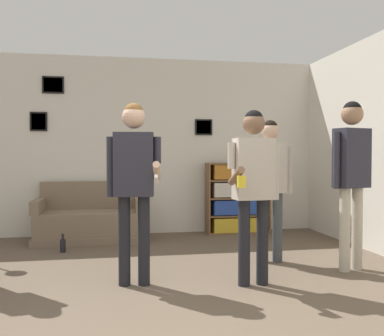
{
  "coord_description": "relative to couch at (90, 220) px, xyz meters",
  "views": [
    {
      "loc": [
        -0.27,
        -2.79,
        1.2
      ],
      "look_at": [
        0.56,
        1.91,
        1.06
      ],
      "focal_mm": 40.0,
      "sensor_mm": 36.0,
      "label": 1
    }
  ],
  "objects": [
    {
      "name": "wall_back",
      "position": [
        0.64,
        0.42,
        1.07
      ],
      "size": [
        8.12,
        0.08,
        2.7
      ],
      "color": "silver",
      "rests_on": "ground_plane"
    },
    {
      "name": "wall_right",
      "position": [
        3.53,
        -1.52,
        1.07
      ],
      "size": [
        0.06,
        6.22,
        2.7
      ],
      "color": "silver",
      "rests_on": "ground_plane"
    },
    {
      "name": "couch",
      "position": [
        0.0,
        0.0,
        0.0
      ],
      "size": [
        1.5,
        0.8,
        0.82
      ],
      "color": "#7A6651",
      "rests_on": "ground_plane"
    },
    {
      "name": "bookshelf",
      "position": [
        2.23,
        0.2,
        0.26
      ],
      "size": [
        0.98,
        0.3,
        1.09
      ],
      "color": "brown",
      "rests_on": "ground_plane"
    },
    {
      "name": "person_player_foreground_center",
      "position": [
        0.53,
        -2.25,
        0.76
      ],
      "size": [
        0.5,
        0.49,
        1.69
      ],
      "color": "black",
      "rests_on": "ground_plane"
    },
    {
      "name": "person_watcher_holding_cup",
      "position": [
        1.62,
        -2.44,
        0.71
      ],
      "size": [
        0.5,
        0.43,
        1.62
      ],
      "color": "black",
      "rests_on": "ground_plane"
    },
    {
      "name": "person_spectator_near_bookshelf",
      "position": [
        2.08,
        -1.63,
        0.69
      ],
      "size": [
        0.49,
        0.27,
        1.6
      ],
      "color": "#3D4247",
      "rests_on": "ground_plane"
    },
    {
      "name": "person_spectator_far_right",
      "position": [
        2.79,
        -2.13,
        0.82
      ],
      "size": [
        0.48,
        0.3,
        1.77
      ],
      "color": "#B7AD99",
      "rests_on": "ground_plane"
    },
    {
      "name": "bottle_on_floor",
      "position": [
        -0.29,
        -0.74,
        -0.19
      ],
      "size": [
        0.07,
        0.07,
        0.23
      ],
      "color": "black",
      "rests_on": "ground_plane"
    },
    {
      "name": "drinking_cup",
      "position": [
        2.42,
        0.2,
        0.86
      ],
      "size": [
        0.07,
        0.07,
        0.11
      ],
      "color": "blue",
      "rests_on": "bookshelf"
    }
  ]
}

